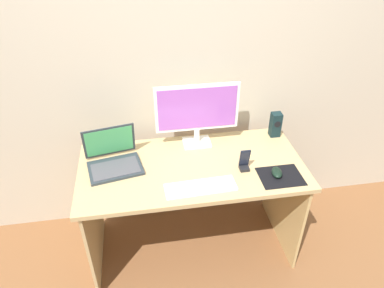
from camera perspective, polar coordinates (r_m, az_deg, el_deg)
ground_plane at (r=2.67m, az=-0.02°, el=-15.76°), size 8.00×8.00×0.00m
wall_back at (r=2.28m, az=-1.82°, el=13.82°), size 6.00×0.04×2.50m
desk at (r=2.26m, az=-0.02°, el=-6.48°), size 1.36×0.66×0.72m
monitor at (r=2.23m, az=0.84°, el=5.20°), size 0.53×0.14×0.42m
speaker_right at (r=2.46m, az=13.23°, el=3.06°), size 0.07×0.07×0.17m
laptop at (r=2.19m, az=-12.50°, el=-2.38°), size 0.35×0.32×0.23m
keyboard_external at (r=2.01m, az=1.38°, el=-6.93°), size 0.41×0.14×0.01m
mousepad at (r=2.15m, az=13.99°, el=-5.05°), size 0.25×0.20×0.00m
mouse at (r=2.14m, az=13.44°, el=-4.45°), size 0.08×0.11×0.04m
phone_in_dock at (r=2.13m, az=8.40°, el=-2.95°), size 0.06×0.05×0.14m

